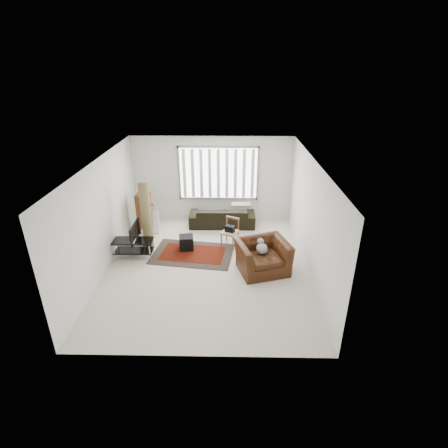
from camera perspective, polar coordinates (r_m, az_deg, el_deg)
The scene contains 11 objects.
room at distance 8.65m, azimuth -2.58°, elevation 4.90°, with size 6.00×6.02×2.71m.
persian_rug at distance 9.51m, azimuth -5.12°, elevation -4.84°, with size 2.30×1.70×0.02m.
tv_stand at distance 9.45m, azimuth -14.58°, elevation -3.33°, with size 1.03×0.46×0.51m.
tv at distance 9.28m, azimuth -14.83°, elevation -1.26°, with size 0.83×0.11×0.48m, color black.
subwoofer at distance 9.67m, azimuth -6.17°, elevation -3.01°, with size 0.38×0.38×0.38m, color black.
moving_boxes at distance 10.76m, azimuth -12.76°, elevation 1.55°, with size 0.50×0.47×1.19m.
white_flatpack at distance 10.72m, azimuth -12.00°, elevation 0.27°, with size 0.53×0.08×0.68m, color silver.
rolled_rug at distance 9.74m, azimuth -12.60°, elevation 1.30°, with size 0.27×0.27×1.81m, color brown.
sofa at distance 10.94m, azimuth -0.29°, elevation 1.67°, with size 2.04×0.88×0.79m, color black.
side_chair at distance 9.76m, azimuth 1.00°, elevation -1.08°, with size 0.56×0.56×0.79m.
armchair at distance 8.62m, azimuth 6.30°, elevation -4.92°, with size 1.46×1.36×0.90m.
Camera 1 is at (0.58, -7.59, 4.73)m, focal length 28.00 mm.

